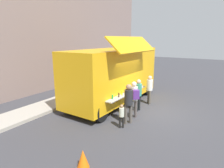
# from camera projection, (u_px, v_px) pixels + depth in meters

# --- Properties ---
(ground_plane) EXTENTS (60.00, 60.00, 0.00)m
(ground_plane) POSITION_uv_depth(u_px,v_px,m) (149.00, 112.00, 9.76)
(ground_plane) COLOR #38383D
(curb_strip) EXTENTS (28.00, 1.60, 0.15)m
(curb_strip) POSITION_uv_depth(u_px,v_px,m) (24.00, 114.00, 9.22)
(curb_strip) COLOR #9E998E
(curb_strip) RESTS_ON ground
(food_truck_main) EXTENTS (6.57, 3.22, 3.72)m
(food_truck_main) POSITION_uv_depth(u_px,v_px,m) (114.00, 74.00, 10.84)
(food_truck_main) COLOR #EBA714
(food_truck_main) RESTS_ON ground
(traffic_cone_orange) EXTENTS (0.36, 0.36, 0.55)m
(traffic_cone_orange) POSITION_uv_depth(u_px,v_px,m) (83.00, 159.00, 5.47)
(traffic_cone_orange) COLOR orange
(traffic_cone_orange) RESTS_ON ground
(trash_bin) EXTENTS (0.60, 0.60, 0.88)m
(trash_bin) POSITION_uv_depth(u_px,v_px,m) (112.00, 80.00, 15.22)
(trash_bin) COLOR #2D653B
(trash_bin) RESTS_ON ground
(customer_front_ordering) EXTENTS (0.34, 0.33, 1.65)m
(customer_front_ordering) POSITION_uv_depth(u_px,v_px,m) (138.00, 92.00, 9.67)
(customer_front_ordering) COLOR black
(customer_front_ordering) RESTS_ON ground
(customer_mid_with_backpack) EXTENTS (0.54, 0.53, 1.73)m
(customer_mid_with_backpack) POSITION_uv_depth(u_px,v_px,m) (134.00, 96.00, 8.76)
(customer_mid_with_backpack) COLOR #504845
(customer_mid_with_backpack) RESTS_ON ground
(customer_rear_waiting) EXTENTS (0.36, 0.36, 1.76)m
(customer_rear_waiting) POSITION_uv_depth(u_px,v_px,m) (128.00, 100.00, 8.17)
(customer_rear_waiting) COLOR #4F4942
(customer_rear_waiting) RESTS_ON ground
(customer_extra_browsing) EXTENTS (0.33, 0.33, 1.63)m
(customer_extra_browsing) POSITION_uv_depth(u_px,v_px,m) (150.00, 87.00, 10.73)
(customer_extra_browsing) COLOR #504A3F
(customer_extra_browsing) RESTS_ON ground
(child_near_queue) EXTENTS (0.21, 0.21, 1.02)m
(child_near_queue) POSITION_uv_depth(u_px,v_px,m) (122.00, 114.00, 7.86)
(child_near_queue) COLOR black
(child_near_queue) RESTS_ON ground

